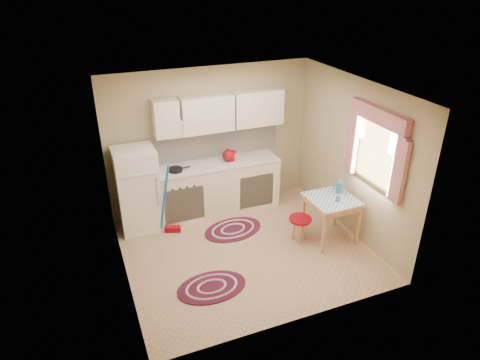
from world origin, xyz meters
The scene contains 14 objects.
room_shell centered at (0.16, 0.24, 1.60)m, with size 3.64×3.60×2.52m.
fridge centered at (-1.37, 1.25, 0.70)m, with size 0.65×0.60×1.40m, color white.
broom centered at (-0.93, 0.90, 0.60)m, with size 0.28×0.12×1.20m, color blue, non-canonical shape.
base_cabinets centered at (-0.05, 1.30, 0.44)m, with size 2.25×0.60×0.88m, color white.
countertop centered at (-0.05, 1.30, 0.90)m, with size 2.27×0.62×0.04m, color beige.
frying_pan centered at (-0.73, 1.25, 0.94)m, with size 0.24×0.24×0.05m, color black.
red_kettle centered at (0.21, 1.30, 1.03)m, with size 0.22×0.20×0.22m, color maroon, non-canonical shape.
red_canister centered at (0.28, 1.30, 1.00)m, with size 0.10×0.10×0.16m, color maroon.
table centered at (1.36, -0.21, 0.36)m, with size 0.72×0.72×0.72m, color tan.
stool centered at (0.88, -0.10, 0.21)m, with size 0.36×0.36×0.42m, color maroon.
coffee_pot centered at (1.56, -0.09, 0.85)m, with size 0.13×0.11×0.27m, color teal, non-canonical shape.
mug centered at (1.39, -0.31, 0.77)m, with size 0.07×0.07×0.10m, color teal.
rug_center centered at (0.01, 0.58, 0.01)m, with size 1.01×0.67×0.02m, color maroon, non-canonical shape.
rug_left centered at (-0.77, -0.65, 0.01)m, with size 0.97×0.65×0.02m, color maroon, non-canonical shape.
Camera 1 is at (-2.11, -5.01, 3.94)m, focal length 32.00 mm.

